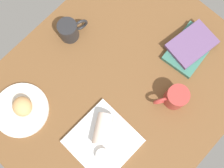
% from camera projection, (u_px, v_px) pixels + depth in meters
% --- Properties ---
extents(dining_table, '(1.10, 0.90, 0.04)m').
position_uv_depth(dining_table, '(118.00, 87.00, 1.20)').
color(dining_table, brown).
rests_on(dining_table, ground).
extents(round_plate, '(0.23, 0.23, 0.01)m').
position_uv_depth(round_plate, '(21.00, 110.00, 1.15)').
color(round_plate, silver).
rests_on(round_plate, dining_table).
extents(scone_pastry, '(0.10, 0.10, 0.06)m').
position_uv_depth(scone_pastry, '(22.00, 106.00, 1.11)').
color(scone_pastry, tan).
rests_on(scone_pastry, round_plate).
extents(square_plate, '(0.25, 0.25, 0.02)m').
position_uv_depth(square_plate, '(103.00, 141.00, 1.12)').
color(square_plate, white).
rests_on(square_plate, dining_table).
extents(sauce_cup, '(0.05, 0.05, 0.03)m').
position_uv_depth(sauce_cup, '(102.00, 155.00, 1.08)').
color(sauce_cup, silver).
rests_on(sauce_cup, square_plate).
extents(breakfast_wrap, '(0.14, 0.12, 0.07)m').
position_uv_depth(breakfast_wrap, '(103.00, 129.00, 1.09)').
color(breakfast_wrap, beige).
rests_on(breakfast_wrap, square_plate).
extents(book_stack, '(0.24, 0.17, 0.04)m').
position_uv_depth(book_stack, '(190.00, 47.00, 1.20)').
color(book_stack, '#387260').
rests_on(book_stack, dining_table).
extents(coffee_mug, '(0.13, 0.10, 0.10)m').
position_uv_depth(coffee_mug, '(175.00, 97.00, 1.12)').
color(coffee_mug, '#B23833').
rests_on(coffee_mug, dining_table).
extents(second_mug, '(0.13, 0.08, 0.09)m').
position_uv_depth(second_mug, '(69.00, 30.00, 1.19)').
color(second_mug, '#262628').
rests_on(second_mug, dining_table).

